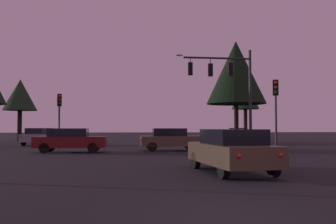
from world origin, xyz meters
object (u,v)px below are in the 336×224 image
(car_parked_lot, at_px, (237,135))
(car_nearside_lane, at_px, (231,150))
(traffic_light_corner_left, at_px, (59,110))
(car_far_lane, at_px, (39,136))
(tree_center_horizon, at_px, (20,95))
(car_crossing_left, at_px, (70,140))
(car_crossing_right, at_px, (171,139))
(traffic_light_corner_right, at_px, (276,102))
(tree_behind_sign, at_px, (245,96))
(tree_right_cluster, at_px, (236,73))
(traffic_signal_mast_arm, at_px, (228,80))

(car_parked_lot, bearing_deg, car_nearside_lane, -108.57)
(traffic_light_corner_left, height_order, car_far_lane, traffic_light_corner_left)
(car_parked_lot, relative_size, tree_center_horizon, 0.64)
(car_crossing_left, height_order, car_far_lane, same)
(car_crossing_right, bearing_deg, traffic_light_corner_right, -40.35)
(car_crossing_right, relative_size, car_far_lane, 0.97)
(traffic_light_corner_right, bearing_deg, car_nearside_lane, -123.83)
(tree_center_horizon, bearing_deg, tree_behind_sign, 0.34)
(tree_behind_sign, distance_m, tree_right_cluster, 11.74)
(car_crossing_left, distance_m, tree_behind_sign, 26.21)
(car_crossing_right, relative_size, tree_behind_sign, 0.59)
(car_crossing_left, distance_m, tree_right_cluster, 16.50)
(traffic_light_corner_right, xyz_separation_m, car_nearside_lane, (-4.94, -7.38, -2.26))
(car_crossing_right, height_order, tree_right_cluster, tree_right_cluster)
(tree_behind_sign, xyz_separation_m, tree_right_cluster, (-4.63, -10.73, 1.14))
(car_parked_lot, distance_m, tree_behind_sign, 7.88)
(car_nearside_lane, xyz_separation_m, tree_center_horizon, (-15.10, 29.50, 4.36))
(traffic_light_corner_left, distance_m, car_nearside_lane, 16.76)
(traffic_light_corner_left, relative_size, tree_center_horizon, 0.58)
(traffic_light_corner_left, height_order, car_nearside_lane, traffic_light_corner_left)
(traffic_light_corner_right, distance_m, tree_center_horizon, 29.93)
(car_parked_lot, bearing_deg, tree_center_horizon, 166.53)
(traffic_signal_mast_arm, distance_m, car_crossing_left, 11.48)
(car_crossing_right, xyz_separation_m, tree_behind_sign, (11.51, 17.64, 4.58))
(tree_center_horizon, bearing_deg, car_crossing_left, -66.26)
(car_nearside_lane, height_order, car_crossing_right, same)
(traffic_signal_mast_arm, height_order, traffic_light_corner_right, traffic_signal_mast_arm)
(traffic_signal_mast_arm, xyz_separation_m, car_crossing_right, (-4.12, -0.34, -4.11))
(traffic_light_corner_right, distance_m, car_crossing_right, 7.51)
(car_far_lane, height_order, tree_right_cluster, tree_right_cluster)
(car_crossing_left, bearing_deg, traffic_light_corner_right, -17.73)
(traffic_light_corner_right, bearing_deg, tree_behind_sign, 74.81)
(car_crossing_left, bearing_deg, car_parked_lot, 40.15)
(traffic_light_corner_left, height_order, traffic_light_corner_right, traffic_light_corner_right)
(traffic_light_corner_left, relative_size, tree_right_cluster, 0.43)
(car_nearside_lane, relative_size, tree_right_cluster, 0.49)
(tree_center_horizon, bearing_deg, traffic_signal_mast_arm, -42.51)
(car_parked_lot, relative_size, tree_right_cluster, 0.47)
(traffic_light_corner_right, xyz_separation_m, tree_center_horizon, (-20.04, 22.12, 2.09))
(traffic_light_corner_left, distance_m, tree_right_cluster, 15.77)
(traffic_light_corner_right, relative_size, tree_right_cluster, 0.46)
(car_parked_lot, distance_m, tree_center_horizon, 24.20)
(car_crossing_right, xyz_separation_m, car_parked_lot, (8.56, 11.95, -0.00))
(traffic_signal_mast_arm, height_order, tree_right_cluster, tree_right_cluster)
(traffic_signal_mast_arm, distance_m, car_far_lane, 17.67)
(car_crossing_left, height_order, tree_right_cluster, tree_right_cluster)
(traffic_light_corner_right, relative_size, car_crossing_left, 0.95)
(car_nearside_lane, distance_m, car_crossing_right, 12.02)
(car_crossing_left, xyz_separation_m, tree_center_horizon, (-8.04, 18.29, 4.36))
(traffic_light_corner_left, bearing_deg, car_parked_lot, 30.28)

